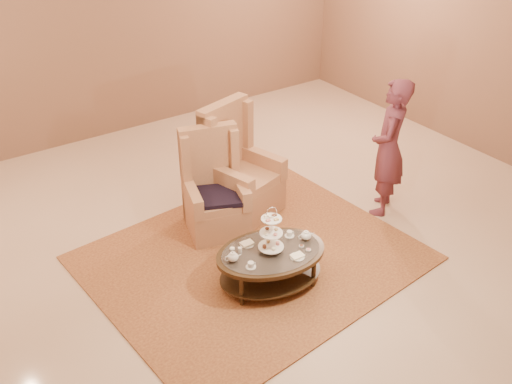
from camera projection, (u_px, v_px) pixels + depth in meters
ground at (272, 259)px, 6.19m from camera, size 8.00×8.00×0.00m
ceiling at (272, 259)px, 6.19m from camera, size 8.00×8.00×0.02m
wall_back at (110, 17)px, 8.09m from camera, size 8.00×0.04×3.50m
rug at (252, 258)px, 6.20m from camera, size 3.52×3.03×0.02m
tea_table at (271, 257)px, 5.67m from camera, size 1.26×1.00×0.93m
armchair_left at (214, 197)px, 6.51m from camera, size 0.81×0.83×1.21m
armchair_right at (238, 177)px, 6.81m from camera, size 0.91×0.93×1.35m
person at (389, 148)px, 6.61m from camera, size 0.73×0.69×1.68m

